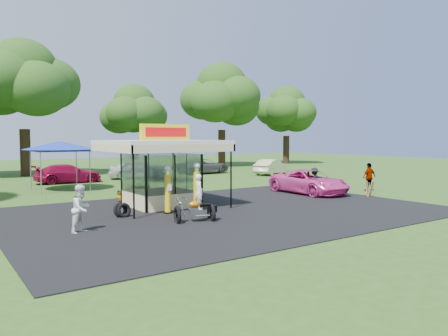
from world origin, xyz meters
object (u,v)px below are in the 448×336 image
(bg_car_d, at_px, (204,166))
(pink_sedan, at_px, (309,182))
(gas_pump_left, at_px, (168,191))
(a_frame_sign, at_px, (369,189))
(gas_station_kiosk, at_px, (161,172))
(bg_car_b, at_px, (68,174))
(tent_west, at_px, (59,146))
(bg_car_c, at_px, (138,169))
(spectator_east_a, at_px, (314,181))
(motorcycle, at_px, (198,203))
(spectator_east_b, at_px, (369,177))
(bg_car_e, at_px, (271,167))
(spectator_west, at_px, (81,209))
(kiosk_car, at_px, (143,193))
(gas_pump_right, at_px, (197,188))
(tent_east, at_px, (162,145))

(bg_car_d, bearing_deg, pink_sedan, 167.40)
(gas_pump_left, height_order, a_frame_sign, gas_pump_left)
(gas_station_kiosk, height_order, bg_car_b, gas_station_kiosk)
(pink_sedan, xyz_separation_m, tent_west, (-12.32, 10.80, 2.21))
(bg_car_c, bearing_deg, gas_station_kiosk, 177.08)
(bg_car_b, bearing_deg, spectator_east_a, -144.19)
(bg_car_b, bearing_deg, motorcycle, -179.62)
(motorcycle, bearing_deg, spectator_east_b, 24.44)
(motorcycle, distance_m, pink_sedan, 11.18)
(bg_car_e, bearing_deg, motorcycle, 108.53)
(motorcycle, xyz_separation_m, bg_car_c, (5.80, 19.52, 0.04))
(gas_station_kiosk, height_order, spectator_west, gas_station_kiosk)
(gas_pump_left, distance_m, kiosk_car, 4.41)
(motorcycle, bearing_deg, bg_car_d, 71.65)
(bg_car_e, bearing_deg, spectator_east_b, 143.51)
(spectator_east_a, bearing_deg, gas_pump_right, -13.35)
(bg_car_b, bearing_deg, gas_station_kiosk, -177.15)
(bg_car_d, distance_m, tent_west, 16.29)
(gas_pump_right, height_order, bg_car_b, gas_pump_right)
(bg_car_d, bearing_deg, gas_station_kiosk, 138.56)
(gas_station_kiosk, distance_m, gas_pump_left, 2.32)
(spectator_east_b, height_order, bg_car_c, spectator_east_b)
(gas_pump_right, xyz_separation_m, spectator_east_a, (9.65, 1.71, -0.32))
(gas_pump_right, xyz_separation_m, bg_car_e, (16.59, 13.98, -0.40))
(gas_station_kiosk, xyz_separation_m, motorcycle, (-0.60, -4.58, -0.97))
(tent_west, height_order, tent_east, tent_west)
(gas_pump_right, relative_size, spectator_east_a, 1.45)
(motorcycle, height_order, spectator_east_a, motorcycle)
(bg_car_b, height_order, bg_car_d, bg_car_d)
(kiosk_car, relative_size, tent_east, 0.61)
(motorcycle, distance_m, tent_east, 17.46)
(gas_pump_left, xyz_separation_m, bg_car_d, (13.25, 18.23, -0.35))
(a_frame_sign, relative_size, spectator_east_a, 0.56)
(bg_car_c, bearing_deg, tent_east, -154.32)
(gas_pump_right, relative_size, a_frame_sign, 2.56)
(pink_sedan, height_order, bg_car_c, bg_car_c)
(a_frame_sign, bearing_deg, spectator_east_b, 15.58)
(kiosk_car, xyz_separation_m, spectator_west, (-5.17, -6.07, 0.42))
(gas_pump_right, height_order, bg_car_c, gas_pump_right)
(kiosk_car, bearing_deg, spectator_east_b, -106.01)
(gas_pump_right, height_order, spectator_east_a, gas_pump_right)
(a_frame_sign, height_order, bg_car_b, bg_car_b)
(bg_car_d, bearing_deg, bg_car_c, 95.57)
(bg_car_e, bearing_deg, gas_pump_left, 103.69)
(spectator_east_a, distance_m, bg_car_e, 14.09)
(gas_pump_left, distance_m, tent_east, 15.22)
(tent_west, bearing_deg, gas_station_kiosk, -76.44)
(spectator_east_a, relative_size, bg_car_b, 0.32)
(spectator_west, height_order, bg_car_d, spectator_west)
(motorcycle, height_order, bg_car_c, motorcycle)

